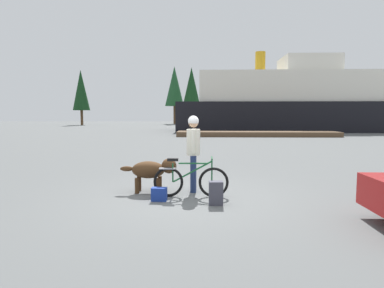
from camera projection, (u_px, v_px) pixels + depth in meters
The scene contains 13 objects.
ground_plane at pixel (186, 198), 7.10m from camera, with size 160.00×160.00×0.00m, color #595B5B.
bicycle at pixel (190, 181), 7.14m from camera, with size 1.67×0.44×0.89m.
person_cyclist at pixel (193, 146), 7.60m from camera, with size 0.32×0.53×1.80m.
dog at pixel (152, 170), 7.57m from camera, with size 1.33×0.47×0.80m.
backpack at pixel (216, 193), 6.53m from camera, with size 0.28×0.20×0.48m, color #3F3F4C.
handbag_pannier at pixel (159, 194), 6.83m from camera, with size 0.32×0.18×0.28m, color navy.
dock_pier at pixel (257, 134), 27.32m from camera, with size 13.43×2.61×0.40m, color brown.
ferry_boat at pixel (286, 103), 36.11m from camera, with size 23.93×8.59×8.73m.
sailboat_moored at pixel (332, 125), 41.26m from camera, with size 7.02×1.97×9.17m.
pine_tree_far_left at pixel (81, 90), 55.89m from camera, with size 2.89×2.89×9.53m.
pine_tree_center at pixel (191, 88), 57.07m from camera, with size 3.29×3.29×10.11m.
pine_tree_far_right at pixel (293, 92), 54.18m from camera, with size 2.96×2.96×8.93m.
pine_tree_mid_back at pixel (174, 86), 62.40m from camera, with size 3.65×3.65×11.10m.
Camera 1 is at (0.38, -6.95, 1.82)m, focal length 30.26 mm.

